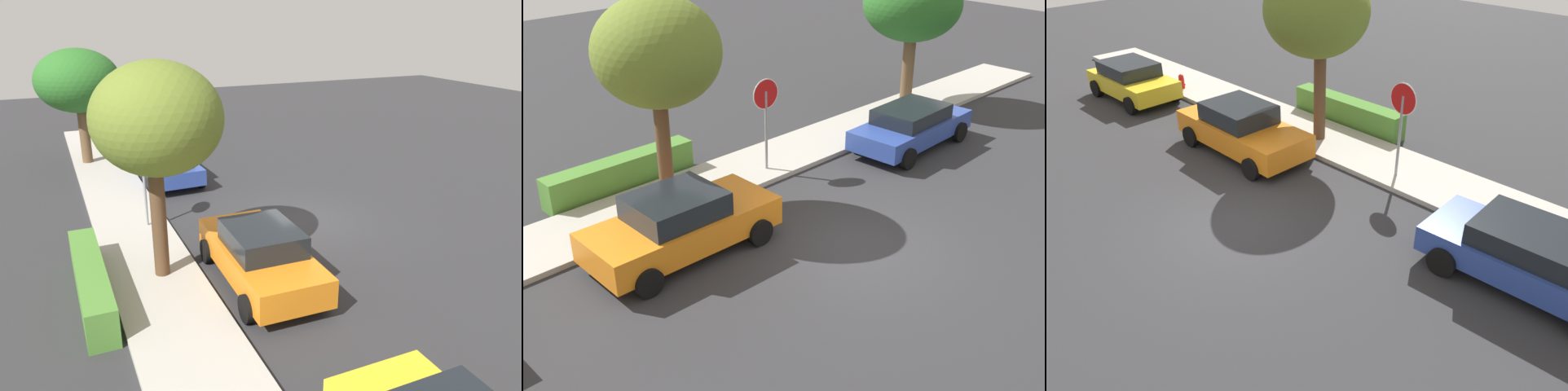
# 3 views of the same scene
# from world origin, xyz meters

# --- Properties ---
(ground_plane) EXTENTS (60.00, 60.00, 0.00)m
(ground_plane) POSITION_xyz_m (0.00, 0.00, 0.00)
(ground_plane) COLOR #2D2D30
(sidewalk_curb) EXTENTS (32.00, 2.22, 0.14)m
(sidewalk_curb) POSITION_xyz_m (0.00, 5.11, 0.07)
(sidewalk_curb) COLOR #B2ADA3
(sidewalk_curb) RESTS_ON ground_plane
(stop_sign) EXTENTS (0.86, 0.09, 2.79)m
(stop_sign) POSITION_xyz_m (1.33, 4.65, 1.94)
(stop_sign) COLOR gray
(stop_sign) RESTS_ON ground_plane
(parked_car_orange) EXTENTS (4.47, 2.11, 1.53)m
(parked_car_orange) POSITION_xyz_m (-3.05, 2.75, 0.77)
(parked_car_orange) COLOR orange
(parked_car_orange) RESTS_ON ground_plane
(parked_car_blue) EXTENTS (4.42, 2.16, 1.34)m
(parked_car_blue) POSITION_xyz_m (5.89, 2.93, 0.71)
(parked_car_blue) COLOR #2D479E
(parked_car_blue) RESTS_ON ground_plane
(street_tree_near_corner) EXTENTS (3.48, 3.48, 4.96)m
(street_tree_near_corner) POSITION_xyz_m (9.31, 5.64, 3.61)
(street_tree_near_corner) COLOR brown
(street_tree_near_corner) RESTS_ON ground_plane
(street_tree_mid_block) EXTENTS (3.05, 3.05, 5.38)m
(street_tree_mid_block) POSITION_xyz_m (-1.93, 4.80, 4.03)
(street_tree_mid_block) COLOR #513823
(street_tree_mid_block) RESTS_ON ground_plane
(front_yard_hedge) EXTENTS (4.38, 0.65, 0.89)m
(front_yard_hedge) POSITION_xyz_m (-2.20, 6.66, 0.44)
(front_yard_hedge) COLOR #4C8433
(front_yard_hedge) RESTS_ON ground_plane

